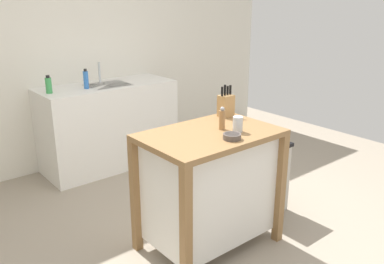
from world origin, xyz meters
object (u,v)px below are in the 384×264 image
Objects in this scene: bowl_stoneware_deep at (232,136)px; trash_bin at (265,177)px; kitchen_island at (209,184)px; bottle_spray_cleaner at (49,85)px; sink_faucet at (99,72)px; pepper_grinder at (222,119)px; drinking_cup at (238,124)px; bottle_dish_soap at (86,79)px; knife_block at (226,105)px.

bowl_stoneware_deep reaches higher than trash_bin.
kitchen_island is 1.53× the size of trash_bin.
bottle_spray_cleaner is at bearing 102.31° from bowl_stoneware_deep.
bottle_spray_cleaner is (-0.62, -0.16, -0.03)m from sink_faucet.
trash_bin is (0.61, 0.08, -0.66)m from pepper_grinder.
drinking_cup is 2.12m from sink_faucet.
trash_bin is 2.86× the size of sink_faucet.
sink_faucet is at bearing 85.41° from bowl_stoneware_deep.
trash_bin is at bearing -65.65° from bottle_dish_soap.
sink_faucet is at bearing 38.04° from bottle_dish_soap.
bottle_dish_soap is at bearing -141.96° from sink_faucet.
bowl_stoneware_deep is at bearing -77.69° from bottle_spray_cleaner.
bottle_dish_soap is (-0.17, 1.81, 0.03)m from pepper_grinder.
knife_block is 0.39m from drinking_cup.
kitchen_island reaches higher than trash_bin.
bottle_spray_cleaner reaches higher than trash_bin.
knife_block is 0.40× the size of trash_bin.
knife_block reaches higher than pepper_grinder.
sink_faucet reaches higher than pepper_grinder.
pepper_grinder is at bearing -138.39° from knife_block.
bottle_spray_cleaner is at bearing 106.33° from pepper_grinder.
bottle_spray_cleaner is at bearing -165.25° from sink_faucet.
drinking_cup is at bearing -121.64° from knife_block.
bowl_stoneware_deep reaches higher than kitchen_island.
sink_faucet is 1.10× the size of bottle_dish_soap.
knife_block is at bearing -63.94° from bottle_spray_cleaner.
bottle_spray_cleaner reaches higher than bowl_stoneware_deep.
knife_block is at bearing -75.10° from bottle_dish_soap.
pepper_grinder reaches higher than kitchen_island.
bottle_dish_soap is (-0.22, 1.92, 0.05)m from drinking_cup.
sink_faucet is at bearing 89.04° from drinking_cup.
drinking_cup is at bearing -67.04° from pepper_grinder.
sink_faucet reaches higher than bowl_stoneware_deep.
knife_block is at bearing 58.36° from drinking_cup.
bottle_spray_cleaner reaches higher than drinking_cup.
bottle_dish_soap is (-0.06, 1.81, 0.50)m from kitchen_island.
sink_faucet is (0.18, 2.21, 0.10)m from bowl_stoneware_deep.
knife_block reaches higher than bottle_spray_cleaner.
kitchen_island is at bearing 144.03° from drinking_cup.
trash_bin is at bearing 7.71° from pepper_grinder.
bottle_spray_cleaner is at bearing 103.19° from kitchen_island.
pepper_grinder is at bearing -73.67° from bottle_spray_cleaner.
pepper_grinder is at bearing -92.34° from sink_faucet.
pepper_grinder is at bearing 64.24° from bowl_stoneware_deep.
pepper_grinder is (-0.25, -0.22, -0.01)m from knife_block.
trash_bin is at bearing -21.41° from knife_block.
trash_bin is at bearing -74.62° from sink_faucet.
knife_block is 0.55m from bowl_stoneware_deep.
bottle_spray_cleaner is at bearing 123.19° from trash_bin.
drinking_cup is at bearing -90.96° from sink_faucet.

